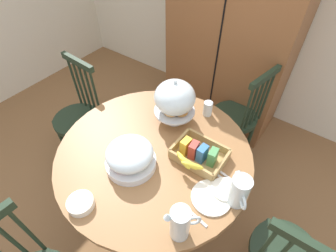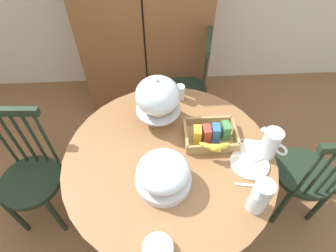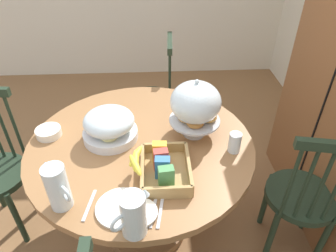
{
  "view_description": "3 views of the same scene",
  "coord_description": "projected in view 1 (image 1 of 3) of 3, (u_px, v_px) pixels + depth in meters",
  "views": [
    {
      "loc": [
        0.62,
        -0.6,
        1.99
      ],
      "look_at": [
        -0.04,
        0.31,
        0.84
      ],
      "focal_mm": 26.87,
      "sensor_mm": 36.0,
      "label": 1
    },
    {
      "loc": [
        -0.09,
        -0.76,
        2.05
      ],
      "look_at": [
        -0.04,
        0.31,
        0.84
      ],
      "focal_mm": 29.3,
      "sensor_mm": 36.0,
      "label": 2
    },
    {
      "loc": [
        1.27,
        0.24,
        1.8
      ],
      "look_at": [
        -0.04,
        0.31,
        0.84
      ],
      "focal_mm": 32.6,
      "sensor_mm": 36.0,
      "label": 3
    }
  ],
  "objects": [
    {
      "name": "ground_plane",
      "position": [
        149.0,
        223.0,
        2.02
      ],
      "size": [
        10.0,
        10.0,
        0.0
      ],
      "primitive_type": "plane",
      "color": "brown"
    },
    {
      "name": "wooden_armoire",
      "position": [
        234.0,
        30.0,
        2.23
      ],
      "size": [
        1.18,
        0.6,
        1.96
      ],
      "color": "brown",
      "rests_on": "ground_plane"
    },
    {
      "name": "dining_table",
      "position": [
        155.0,
        169.0,
        1.74
      ],
      "size": [
        1.24,
        1.24,
        0.74
      ],
      "color": "olive",
      "rests_on": "ground_plane"
    },
    {
      "name": "windsor_chair_near_window",
      "position": [
        79.0,
        118.0,
        2.21
      ],
      "size": [
        0.4,
        0.4,
        0.97
      ],
      "color": "#1E2D1E",
      "rests_on": "ground_plane"
    },
    {
      "name": "windsor_chair_far_side",
      "position": [
        237.0,
        118.0,
        2.21
      ],
      "size": [
        0.41,
        0.41,
        0.97
      ],
      "color": "#1E2D1E",
      "rests_on": "ground_plane"
    },
    {
      "name": "pastry_stand_with_dome",
      "position": [
        175.0,
        99.0,
        1.64
      ],
      "size": [
        0.28,
        0.28,
        0.34
      ],
      "color": "silver",
      "rests_on": "dining_table"
    },
    {
      "name": "fruit_platter_covered",
      "position": [
        130.0,
        156.0,
        1.45
      ],
      "size": [
        0.3,
        0.3,
        0.18
      ],
      "color": "silver",
      "rests_on": "dining_table"
    },
    {
      "name": "orange_juice_pitcher",
      "position": [
        180.0,
        224.0,
        1.16
      ],
      "size": [
        0.15,
        0.14,
        0.22
      ],
      "color": "silver",
      "rests_on": "dining_table"
    },
    {
      "name": "milk_pitcher",
      "position": [
        239.0,
        192.0,
        1.29
      ],
      "size": [
        0.14,
        0.16,
        0.2
      ],
      "color": "silver",
      "rests_on": "dining_table"
    },
    {
      "name": "cereal_basket",
      "position": [
        198.0,
        154.0,
        1.51
      ],
      "size": [
        0.32,
        0.3,
        0.12
      ],
      "color": "tan",
      "rests_on": "dining_table"
    },
    {
      "name": "china_plate_large",
      "position": [
        211.0,
        197.0,
        1.36
      ],
      "size": [
        0.22,
        0.22,
        0.01
      ],
      "primitive_type": "cylinder",
      "color": "white",
      "rests_on": "dining_table"
    },
    {
      "name": "china_plate_small",
      "position": [
        225.0,
        189.0,
        1.38
      ],
      "size": [
        0.15,
        0.15,
        0.01
      ],
      "primitive_type": "cylinder",
      "color": "white",
      "rests_on": "china_plate_large"
    },
    {
      "name": "cereal_bowl",
      "position": [
        81.0,
        203.0,
        1.31
      ],
      "size": [
        0.14,
        0.14,
        0.04
      ],
      "primitive_type": "cylinder",
      "color": "white",
      "rests_on": "dining_table"
    },
    {
      "name": "drinking_glass",
      "position": [
        208.0,
        109.0,
        1.79
      ],
      "size": [
        0.06,
        0.06,
        0.11
      ],
      "primitive_type": "cylinder",
      "color": "silver",
      "rests_on": "dining_table"
    },
    {
      "name": "table_knife",
      "position": [
        227.0,
        182.0,
        1.43
      ],
      "size": [
        0.17,
        0.04,
        0.01
      ],
      "primitive_type": "cube",
      "rotation": [
        0.0,
        0.0,
        6.12
      ],
      "color": "silver",
      "rests_on": "dining_table"
    },
    {
      "name": "dinner_fork",
      "position": [
        230.0,
        179.0,
        1.44
      ],
      "size": [
        0.17,
        0.04,
        0.01
      ],
      "primitive_type": "cube",
      "rotation": [
        0.0,
        0.0,
        6.12
      ],
      "color": "silver",
      "rests_on": "dining_table"
    },
    {
      "name": "soup_spoon",
      "position": [
        194.0,
        215.0,
        1.29
      ],
      "size": [
        0.17,
        0.04,
        0.01
      ],
      "primitive_type": "cube",
      "rotation": [
        0.0,
        0.0,
        6.12
      ],
      "color": "silver",
      "rests_on": "dining_table"
    }
  ]
}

